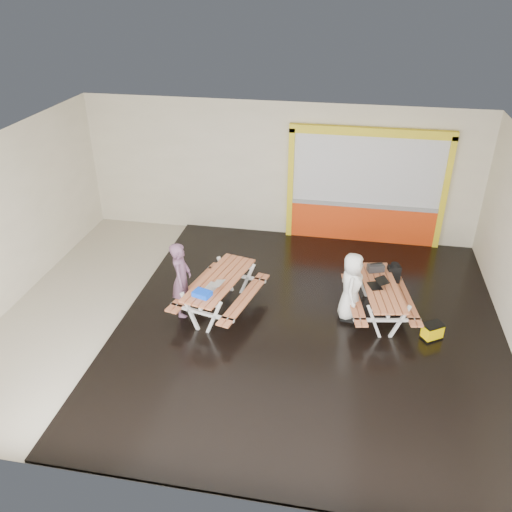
% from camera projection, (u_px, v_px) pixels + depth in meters
% --- Properties ---
extents(room, '(10.02, 8.02, 3.52)m').
position_uv_depth(room, '(247.00, 244.00, 9.70)').
color(room, beige).
rests_on(room, ground).
extents(deck, '(7.50, 7.98, 0.05)m').
position_uv_depth(deck, '(309.00, 326.00, 10.34)').
color(deck, black).
rests_on(deck, room).
extents(kiosk, '(3.88, 0.16, 3.00)m').
position_uv_depth(kiosk, '(365.00, 190.00, 12.87)').
color(kiosk, '#E33F10').
rests_on(kiosk, room).
extents(picnic_table_left, '(1.79, 2.27, 0.81)m').
position_uv_depth(picnic_table_left, '(220.00, 287.00, 10.51)').
color(picnic_table_left, '#B66943').
rests_on(picnic_table_left, deck).
extents(picnic_table_right, '(1.58, 2.07, 0.75)m').
position_uv_depth(picnic_table_right, '(380.00, 293.00, 10.36)').
color(picnic_table_right, '#B66943').
rests_on(picnic_table_right, deck).
extents(person_left, '(0.44, 0.62, 1.60)m').
position_uv_depth(person_left, '(181.00, 279.00, 10.32)').
color(person_left, '#65425B').
rests_on(person_left, deck).
extents(person_right, '(0.50, 0.72, 1.43)m').
position_uv_depth(person_right, '(351.00, 286.00, 10.21)').
color(person_right, white).
rests_on(person_right, deck).
extents(laptop_left, '(0.40, 0.37, 0.14)m').
position_uv_depth(laptop_left, '(214.00, 285.00, 10.11)').
color(laptop_left, silver).
rests_on(laptop_left, picnic_table_left).
extents(laptop_right, '(0.44, 0.41, 0.15)m').
position_uv_depth(laptop_right, '(377.00, 284.00, 10.26)').
color(laptop_right, black).
rests_on(laptop_right, picnic_table_right).
extents(blue_pouch, '(0.39, 0.32, 0.10)m').
position_uv_depth(blue_pouch, '(202.00, 294.00, 9.85)').
color(blue_pouch, '#0C45F1').
rests_on(blue_pouch, picnic_table_left).
extents(toolbox, '(0.37, 0.27, 0.19)m').
position_uv_depth(toolbox, '(376.00, 268.00, 10.75)').
color(toolbox, black).
rests_on(toolbox, picnic_table_right).
extents(backpack, '(0.29, 0.22, 0.44)m').
position_uv_depth(backpack, '(394.00, 273.00, 10.85)').
color(backpack, black).
rests_on(backpack, picnic_table_right).
extents(dark_case, '(0.36, 0.29, 0.12)m').
position_uv_depth(dark_case, '(349.00, 317.00, 10.47)').
color(dark_case, black).
rests_on(dark_case, deck).
extents(fluke_bag, '(0.46, 0.42, 0.33)m').
position_uv_depth(fluke_bag, '(432.00, 331.00, 9.88)').
color(fluke_bag, black).
rests_on(fluke_bag, deck).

